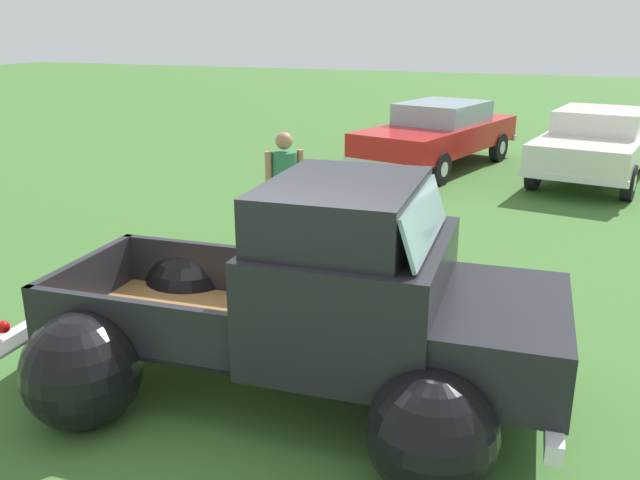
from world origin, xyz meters
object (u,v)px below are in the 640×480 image
vintage_pickup_truck (323,316)px  spectator_0 (285,187)px  show_car_1 (597,142)px  show_car_0 (439,132)px

vintage_pickup_truck → spectator_0: (-1.78, 3.21, 0.23)m
vintage_pickup_truck → show_car_1: 10.12m
vintage_pickup_truck → show_car_0: 10.02m
vintage_pickup_truck → show_car_0: (-1.08, 9.96, 0.03)m
show_car_0 → spectator_0: spectator_0 is taller
spectator_0 → show_car_1: bearing=-70.2°
vintage_pickup_truck → show_car_1: (2.17, 9.89, 0.03)m
show_car_0 → show_car_1: same height
show_car_0 → show_car_1: 3.25m
show_car_1 → spectator_0: (-3.95, -6.68, 0.20)m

